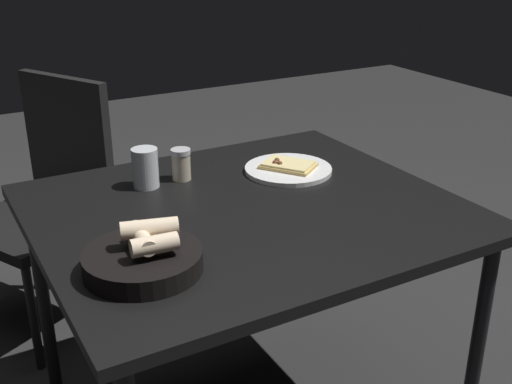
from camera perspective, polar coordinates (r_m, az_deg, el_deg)
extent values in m
cube|color=black|center=(1.71, -0.88, -1.72)|extent=(0.95, 1.10, 0.03)
cylinder|color=black|center=(2.09, -18.53, -9.24)|extent=(0.04, 0.04, 0.69)
cylinder|color=black|center=(2.41, 4.59, -3.56)|extent=(0.04, 0.04, 0.69)
cylinder|color=black|center=(1.88, 19.22, -13.23)|extent=(0.04, 0.04, 0.69)
cylinder|color=white|center=(1.94, 2.91, 2.03)|extent=(0.27, 0.27, 0.01)
cube|color=#D7B466|center=(1.93, 2.92, 2.36)|extent=(0.19, 0.18, 0.01)
cube|color=beige|center=(1.93, 2.92, 2.59)|extent=(0.17, 0.16, 0.01)
sphere|color=brown|center=(1.92, 2.15, 2.58)|extent=(0.02, 0.02, 0.02)
sphere|color=brown|center=(1.94, 1.90, 2.87)|extent=(0.02, 0.02, 0.02)
sphere|color=brown|center=(1.92, 1.72, 2.66)|extent=(0.02, 0.02, 0.02)
cylinder|color=black|center=(1.40, -10.12, -6.13)|extent=(0.26, 0.26, 0.05)
cylinder|color=beige|center=(1.38, -10.20, -4.08)|extent=(0.12, 0.05, 0.04)
cylinder|color=beige|center=(1.39, -9.55, -3.24)|extent=(0.07, 0.13, 0.04)
cylinder|color=beige|center=(1.35, -9.11, -4.69)|extent=(0.05, 0.10, 0.04)
cylinder|color=red|center=(1.35, -9.95, -7.45)|extent=(0.06, 0.06, 0.03)
cylinder|color=silver|center=(1.83, -9.91, 2.14)|extent=(0.07, 0.07, 0.11)
cylinder|color=#C0791C|center=(1.84, -9.83, 1.09)|extent=(0.07, 0.07, 0.04)
cylinder|color=#BFB299|center=(1.88, -6.73, 2.26)|extent=(0.06, 0.06, 0.08)
cylinder|color=maroon|center=(1.88, -6.70, 1.76)|extent=(0.05, 0.05, 0.04)
cylinder|color=#B7B7BC|center=(1.86, -6.79, 3.62)|extent=(0.06, 0.06, 0.01)
cube|color=black|center=(2.42, -19.39, -2.66)|extent=(0.59, 0.59, 0.04)
cube|color=black|center=(2.44, -16.53, 4.48)|extent=(0.39, 0.22, 0.48)
cylinder|color=black|center=(2.29, -19.36, -10.59)|extent=(0.03, 0.03, 0.41)
cylinder|color=black|center=(2.75, -18.20, -4.52)|extent=(0.03, 0.03, 0.41)
cylinder|color=black|center=(2.49, -12.57, -6.85)|extent=(0.03, 0.03, 0.41)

